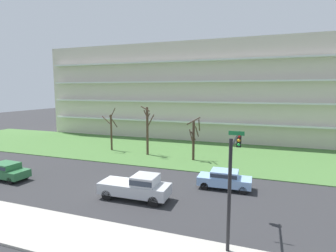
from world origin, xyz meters
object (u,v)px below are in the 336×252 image
at_px(tree_far_left, 111,130).
at_px(sedan_green_near_left, 6,170).
at_px(pickup_silver_center_left, 137,186).
at_px(traffic_signal_mast, 234,167).
at_px(sedan_blue_center_right, 224,179).
at_px(tree_left, 147,129).
at_px(tree_center, 194,138).

xyz_separation_m(tree_far_left, sedan_green_near_left, (-2.86, -13.67, -1.98)).
bearing_deg(pickup_silver_center_left, traffic_signal_mast, -22.78).
bearing_deg(sedan_blue_center_right, tree_far_left, -30.06).
distance_m(tree_far_left, pickup_silver_center_left, 17.43).
distance_m(pickup_silver_center_left, traffic_signal_mast, 8.47).
distance_m(sedan_green_near_left, traffic_signal_mast, 21.29).
bearing_deg(sedan_green_near_left, tree_far_left, 81.21).
bearing_deg(pickup_silver_center_left, tree_far_left, 126.70).
bearing_deg(traffic_signal_mast, tree_left, 127.74).
bearing_deg(tree_center, traffic_signal_mast, -68.18).
xyz_separation_m(pickup_silver_center_left, traffic_signal_mast, (7.34, -2.90, 3.06)).
relative_size(tree_far_left, sedan_blue_center_right, 1.33).
bearing_deg(traffic_signal_mast, sedan_green_near_left, 172.10).
xyz_separation_m(tree_far_left, tree_left, (5.69, -0.66, 0.50)).
distance_m(tree_left, pickup_silver_center_left, 14.12).
bearing_deg(pickup_silver_center_left, sedan_green_near_left, 178.79).
distance_m(sedan_green_near_left, sedan_blue_center_right, 19.93).
bearing_deg(sedan_blue_center_right, pickup_silver_center_left, 36.24).
bearing_deg(tree_left, traffic_signal_mast, -52.26).
distance_m(tree_far_left, sedan_blue_center_right, 19.03).
height_order(tree_far_left, sedan_green_near_left, tree_far_left).
height_order(tree_far_left, tree_center, tree_far_left).
relative_size(tree_center, pickup_silver_center_left, 0.94).
height_order(sedan_green_near_left, sedan_blue_center_right, same).
relative_size(sedan_green_near_left, traffic_signal_mast, 0.75).
bearing_deg(tree_left, tree_far_left, 173.35).
distance_m(sedan_green_near_left, pickup_silver_center_left, 13.51).
bearing_deg(tree_far_left, tree_center, -6.05).
distance_m(tree_left, sedan_blue_center_right, 14.02).
height_order(tree_left, tree_center, tree_left).
distance_m(tree_center, sedan_green_near_left, 19.35).
xyz_separation_m(tree_left, sedan_green_near_left, (-8.54, -13.01, -2.48)).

